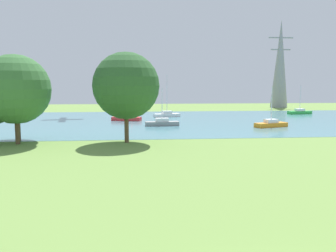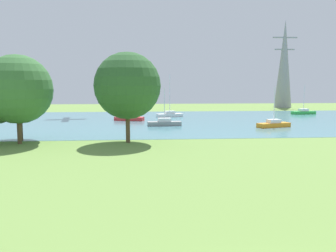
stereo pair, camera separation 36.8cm
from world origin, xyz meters
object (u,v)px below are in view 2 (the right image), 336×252
at_px(sailboat_white, 170,114).
at_px(sailboat_orange, 274,124).
at_px(tree_mid_shore, 127,86).
at_px(tree_west_far, 19,90).
at_px(electricity_pylon, 284,64).
at_px(sailboat_green, 303,112).
at_px(tree_east_near, 17,89).
at_px(sailboat_red, 129,118).
at_px(sailboat_gray, 164,123).

bearing_deg(sailboat_white, sailboat_orange, -52.36).
distance_m(sailboat_orange, sailboat_white, 21.41).
relative_size(sailboat_orange, tree_mid_shore, 0.61).
relative_size(tree_west_far, electricity_pylon, 0.39).
height_order(sailboat_green, electricity_pylon, electricity_pylon).
height_order(sailboat_orange, tree_mid_shore, tree_mid_shore).
bearing_deg(tree_east_near, sailboat_red, 65.04).
xyz_separation_m(sailboat_green, tree_east_near, (-44.92, -32.32, 5.01)).
xyz_separation_m(sailboat_orange, tree_east_near, (-30.67, -11.43, 5.01)).
height_order(sailboat_orange, electricity_pylon, electricity_pylon).
bearing_deg(tree_mid_shore, electricity_pylon, 54.26).
xyz_separation_m(sailboat_gray, sailboat_orange, (15.06, -3.05, 0.00)).
xyz_separation_m(sailboat_red, sailboat_white, (7.25, 6.14, 0.02)).
xyz_separation_m(tree_west_far, tree_east_near, (0.54, -2.06, 0.14)).
bearing_deg(tree_west_far, electricity_pylon, 45.89).
relative_size(sailboat_green, tree_mid_shore, 0.63).
distance_m(tree_west_far, electricity_pylon, 71.95).
distance_m(sailboat_green, tree_west_far, 54.83).
distance_m(sailboat_green, tree_east_near, 55.57).
bearing_deg(sailboat_orange, tree_mid_shore, -150.06).
bearing_deg(sailboat_red, tree_mid_shore, -88.77).
height_order(sailboat_orange, tree_west_far, tree_west_far).
bearing_deg(tree_east_near, sailboat_gray, 42.83).
height_order(sailboat_red, tree_west_far, tree_west_far).
bearing_deg(sailboat_orange, sailboat_green, 55.71).
distance_m(sailboat_orange, tree_mid_shore, 23.52).
bearing_deg(sailboat_green, electricity_pylon, 78.17).
distance_m(sailboat_red, sailboat_orange, 23.02).
distance_m(sailboat_red, sailboat_green, 36.01).
height_order(tree_mid_shore, electricity_pylon, electricity_pylon).
distance_m(sailboat_white, tree_west_far, 32.34).
height_order(sailboat_white, electricity_pylon, electricity_pylon).
xyz_separation_m(sailboat_gray, sailboat_green, (29.30, 17.85, 0.00)).
bearing_deg(sailboat_orange, electricity_pylon, 66.07).
relative_size(sailboat_white, tree_east_near, 0.87).
bearing_deg(sailboat_green, tree_mid_shore, -136.52).
bearing_deg(sailboat_orange, sailboat_red, 151.99).
distance_m(tree_west_far, tree_mid_shore, 11.57).
xyz_separation_m(sailboat_green, tree_west_far, (-45.46, -30.27, 4.87)).
bearing_deg(sailboat_white, electricity_pylon, 38.39).
xyz_separation_m(sailboat_red, tree_mid_shore, (0.48, -22.24, 5.35)).
bearing_deg(tree_east_near, tree_west_far, 104.83).
bearing_deg(sailboat_white, sailboat_green, 8.21).
bearing_deg(tree_mid_shore, sailboat_red, 91.23).
height_order(sailboat_green, tree_mid_shore, tree_mid_shore).
xyz_separation_m(sailboat_orange, tree_west_far, (-31.22, -9.37, 4.87)).
height_order(sailboat_green, tree_east_near, tree_east_near).
relative_size(sailboat_red, tree_mid_shore, 0.68).
xyz_separation_m(tree_mid_shore, electricity_pylon, (38.54, 53.55, 5.40)).
bearing_deg(tree_east_near, sailboat_orange, 20.43).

